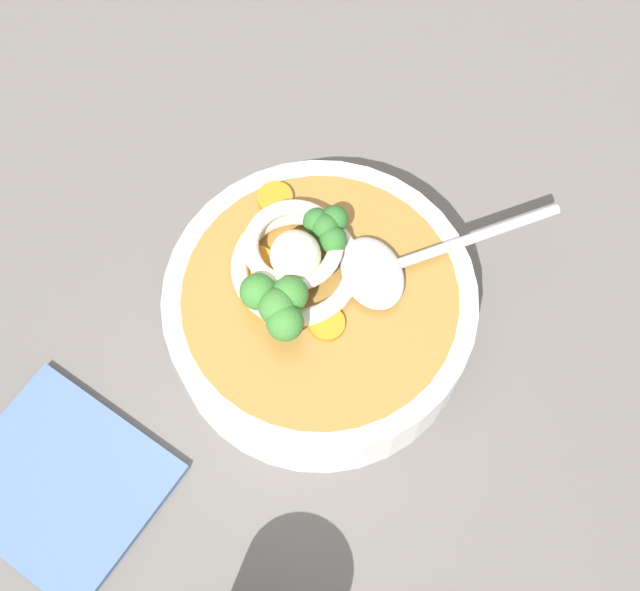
# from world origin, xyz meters

# --- Properties ---
(table_slab) EXTENTS (1.21, 1.21, 0.03)m
(table_slab) POSITION_xyz_m (0.00, 0.00, 0.01)
(table_slab) COLOR #5B5651
(table_slab) RESTS_ON ground
(soup_bowl) EXTENTS (0.23, 0.23, 0.07)m
(soup_bowl) POSITION_xyz_m (-0.03, 0.01, 0.06)
(soup_bowl) COLOR white
(soup_bowl) RESTS_ON table_slab
(noodle_pile) EXTENTS (0.10, 0.10, 0.04)m
(noodle_pile) POSITION_xyz_m (0.00, 0.01, 0.11)
(noodle_pile) COLOR beige
(noodle_pile) RESTS_ON soup_bowl
(soup_spoon) EXTENTS (0.11, 0.17, 0.02)m
(soup_spoon) POSITION_xyz_m (-0.05, -0.04, 0.10)
(soup_spoon) COLOR #B7B7BC
(soup_spoon) RESTS_ON soup_bowl
(broccoli_floret_far) EXTENTS (0.05, 0.04, 0.04)m
(broccoli_floret_far) POSITION_xyz_m (-0.02, 0.04, 0.12)
(broccoli_floret_far) COLOR #7A9E60
(broccoli_floret_far) RESTS_ON soup_bowl
(broccoli_floret_front) EXTENTS (0.04, 0.03, 0.03)m
(broccoli_floret_front) POSITION_xyz_m (-0.00, -0.03, 0.11)
(broccoli_floret_front) COLOR #7A9E60
(broccoli_floret_front) RESTS_ON soup_bowl
(carrot_slice_extra_b) EXTENTS (0.03, 0.03, 0.00)m
(carrot_slice_extra_b) POSITION_xyz_m (-0.05, 0.03, 0.10)
(carrot_slice_extra_b) COLOR orange
(carrot_slice_extra_b) RESTS_ON soup_bowl
(carrot_slice_near_spoon) EXTENTS (0.03, 0.03, 0.01)m
(carrot_slice_near_spoon) POSITION_xyz_m (0.05, -0.02, 0.10)
(carrot_slice_near_spoon) COLOR orange
(carrot_slice_near_spoon) RESTS_ON soup_bowl
(carrot_slice_center) EXTENTS (0.03, 0.03, 0.01)m
(carrot_slice_center) POSITION_xyz_m (0.02, 0.02, 0.10)
(carrot_slice_center) COLOR orange
(carrot_slice_center) RESTS_ON soup_bowl
(folded_napkin) EXTENTS (0.16, 0.14, 0.01)m
(folded_napkin) POSITION_xyz_m (0.03, 0.23, 0.03)
(folded_napkin) COLOR #4C6693
(folded_napkin) RESTS_ON table_slab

